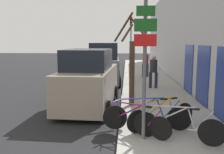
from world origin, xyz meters
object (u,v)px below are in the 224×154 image
at_px(signpost, 145,62).
at_px(street_tree, 131,66).
at_px(pedestrian_far, 145,62).
at_px(pedestrian_near, 154,69).
at_px(parked_car_0, 89,81).
at_px(parked_car_1, 104,65).
at_px(bicycle_1, 135,121).
at_px(bicycle_2, 147,116).
at_px(bicycle_0, 177,126).
at_px(bicycle_3, 162,115).
at_px(traffic_light, 131,36).

bearing_deg(signpost, street_tree, 94.33).
bearing_deg(pedestrian_far, pedestrian_near, 98.92).
distance_m(pedestrian_near, pedestrian_far, 4.22).
bearing_deg(signpost, parked_car_0, 118.21).
xyz_separation_m(signpost, parked_car_0, (-1.96, 3.65, -1.07)).
height_order(parked_car_1, pedestrian_near, parked_car_1).
xyz_separation_m(signpost, bicycle_1, (-0.20, 0.36, -1.62)).
relative_size(bicycle_2, pedestrian_far, 1.40).
distance_m(bicycle_0, pedestrian_far, 11.49).
bearing_deg(parked_car_1, parked_car_0, -94.10).
bearing_deg(bicycle_2, pedestrian_near, -7.38).
distance_m(bicycle_2, pedestrian_far, 10.74).
height_order(bicycle_1, street_tree, street_tree).
distance_m(signpost, bicycle_0, 1.80).
xyz_separation_m(bicycle_1, street_tree, (-0.07, 3.13, 1.19)).
bearing_deg(bicycle_2, parked_car_1, 13.18).
distance_m(bicycle_3, traffic_light, 13.53).
height_order(bicycle_0, bicycle_2, bicycle_2).
relative_size(signpost, street_tree, 0.97).
bearing_deg(bicycle_0, bicycle_3, 34.41).
bearing_deg(street_tree, parked_car_1, 105.57).
bearing_deg(bicycle_1, parked_car_1, 44.37).
relative_size(bicycle_3, street_tree, 0.56).
bearing_deg(parked_car_1, bicycle_1, -82.47).
height_order(parked_car_0, pedestrian_near, parked_car_0).
distance_m(bicycle_2, street_tree, 3.07).
distance_m(bicycle_2, parked_car_0, 3.67).
height_order(parked_car_0, traffic_light, traffic_light).
bearing_deg(parked_car_1, bicycle_0, -76.96).
bearing_deg(pedestrian_far, bicycle_0, 97.10).
distance_m(signpost, bicycle_2, 1.73).
relative_size(bicycle_0, parked_car_1, 0.49).
height_order(parked_car_0, parked_car_1, parked_car_1).
bearing_deg(bicycle_3, bicycle_0, 164.78).
relative_size(pedestrian_near, street_tree, 0.49).
bearing_deg(parked_car_0, traffic_light, 83.19).
bearing_deg(pedestrian_near, street_tree, 77.60).
height_order(pedestrian_near, pedestrian_far, pedestrian_far).
height_order(bicycle_2, parked_car_0, parked_car_0).
bearing_deg(signpost, pedestrian_far, 85.73).
height_order(bicycle_3, parked_car_0, parked_car_0).
relative_size(pedestrian_near, pedestrian_far, 0.98).
bearing_deg(street_tree, pedestrian_near, 71.24).
bearing_deg(bicycle_2, signpost, 168.42).
bearing_deg(parked_car_1, pedestrian_far, 35.23).
relative_size(bicycle_1, street_tree, 0.50).
distance_m(pedestrian_far, traffic_light, 3.45).
xyz_separation_m(parked_car_1, pedestrian_near, (2.84, -2.07, 0.02)).
relative_size(bicycle_0, parked_car_0, 0.46).
distance_m(signpost, bicycle_1, 1.67).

